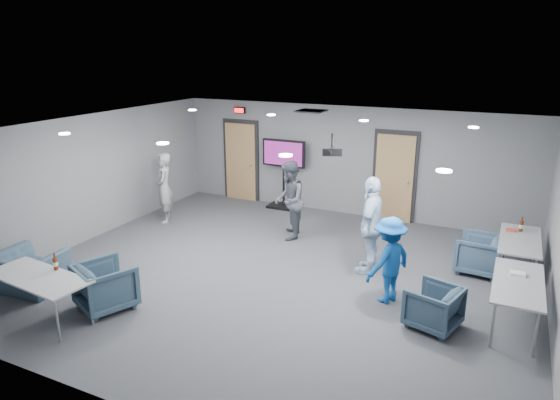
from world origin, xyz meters
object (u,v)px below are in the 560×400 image
at_px(chair_front_a, 106,286).
at_px(bottle_right, 521,226).
at_px(projector, 332,151).
at_px(table_front_left, 38,279).
at_px(tv_stand, 284,170).
at_px(chair_right_a, 479,254).
at_px(table_right_a, 520,242).
at_px(bottle_front, 55,264).
at_px(chair_right_b, 433,307).
at_px(chair_front_b, 30,271).
at_px(person_d, 389,260).
at_px(person_a, 164,188).
at_px(person_c, 371,225).
at_px(person_b, 289,200).
at_px(table_right_b, 518,285).

height_order(chair_front_a, bottle_right, bottle_right).
bearing_deg(projector, table_front_left, -160.40).
bearing_deg(tv_stand, chair_right_a, -22.31).
height_order(table_right_a, bottle_front, bottle_front).
bearing_deg(chair_right_b, chair_front_b, -59.03).
xyz_separation_m(chair_front_a, table_front_left, (-0.63, -0.70, 0.30)).
height_order(person_d, projector, projector).
height_order(person_d, bottle_right, person_d).
distance_m(person_a, person_d, 6.02).
bearing_deg(projector, person_a, 141.63).
bearing_deg(person_d, chair_right_b, 84.38).
distance_m(chair_right_b, chair_front_b, 6.72).
distance_m(person_c, chair_front_a, 4.71).
relative_size(person_b, table_right_a, 1.04).
height_order(chair_front_a, table_front_left, chair_front_a).
height_order(person_b, table_right_b, person_b).
distance_m(table_right_b, table_front_left, 7.19).
relative_size(chair_right_b, table_right_a, 0.44).
bearing_deg(table_front_left, bottle_right, 44.61).
bearing_deg(table_right_a, person_b, 90.14).
bearing_deg(chair_right_a, table_front_left, -46.51).
xyz_separation_m(person_d, tv_stand, (-3.70, 3.87, 0.29)).
bearing_deg(tv_stand, table_front_left, -97.98).
bearing_deg(person_a, bottle_front, -17.24).
xyz_separation_m(person_b, projector, (1.56, -1.73, 1.54)).
bearing_deg(person_d, bottle_right, 167.71).
xyz_separation_m(person_a, person_b, (3.14, 0.30, 0.02)).
bearing_deg(projector, table_right_b, -24.51).
height_order(chair_front_b, table_right_b, table_right_b).
height_order(chair_right_a, table_right_a, table_right_a).
height_order(person_d, table_front_left, person_d).
height_order(tv_stand, projector, projector).
xyz_separation_m(person_a, table_right_a, (7.72, 0.31, -0.16)).
bearing_deg(person_d, chair_front_b, -41.64).
distance_m(person_c, projector, 1.76).
height_order(person_c, table_right_a, person_c).
bearing_deg(table_right_a, bottle_front, 124.88).
relative_size(person_b, chair_right_a, 2.17).
distance_m(person_d, projector, 2.02).
xyz_separation_m(person_c, person_d, (0.58, -0.99, -0.19)).
bearing_deg(table_front_left, chair_right_a, 44.39).
distance_m(chair_right_b, bottle_right, 3.14).
height_order(chair_right_b, table_right_a, table_right_a).
height_order(chair_right_a, chair_front_b, chair_right_a).
xyz_separation_m(person_b, table_right_a, (4.58, 0.01, -0.18)).
bearing_deg(person_c, tv_stand, -133.70).
distance_m(bottle_front, projector, 4.73).
xyz_separation_m(person_c, chair_right_a, (1.85, 0.83, -0.56)).
distance_m(person_b, bottle_right, 4.60).
bearing_deg(bottle_right, table_front_left, -141.27).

